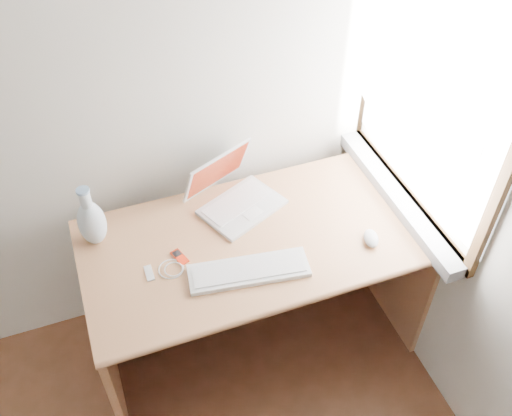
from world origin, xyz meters
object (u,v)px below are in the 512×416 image
object	(u,v)px
desk	(250,256)
external_keyboard	(249,270)
laptop	(239,193)
vase	(92,221)

from	to	relation	value
desk	external_keyboard	bearing A→B (deg)	-109.97
desk	laptop	world-z (taller)	laptop
external_keyboard	vase	xyz separation A→B (m)	(-0.53, 0.37, 0.11)
laptop	external_keyboard	world-z (taller)	laptop
vase	desk	bearing A→B (deg)	-10.55
desk	laptop	bearing A→B (deg)	89.83
desk	external_keyboard	size ratio (longest dim) A/B	2.96
laptop	vase	distance (m)	0.63
laptop	external_keyboard	bearing A→B (deg)	-127.51
desk	laptop	distance (m)	0.31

